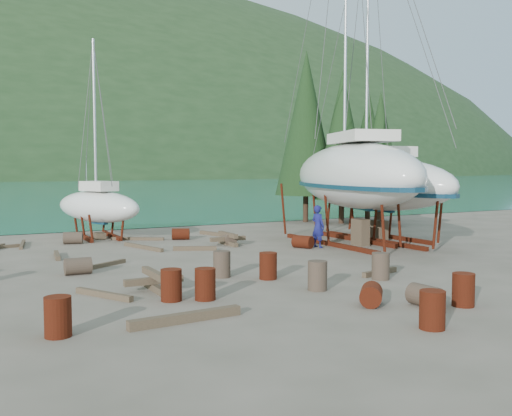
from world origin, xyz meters
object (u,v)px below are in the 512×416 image
large_sailboat_near (353,175)px  small_sailboat_shore (98,206)px  worker (318,226)px  large_sailboat_far (373,183)px

large_sailboat_near → small_sailboat_shore: size_ratio=2.02×
small_sailboat_shore → worker: size_ratio=5.27×
large_sailboat_near → small_sailboat_shore: bearing=159.7°
large_sailboat_near → large_sailboat_far: size_ratio=1.17×
large_sailboat_far → worker: (-4.07, -1.08, -1.92)m
large_sailboat_far → small_sailboat_shore: 14.20m
worker → large_sailboat_near: bearing=-94.2°
large_sailboat_far → small_sailboat_shore: size_ratio=1.73×
large_sailboat_near → worker: (-2.16, -0.28, -2.36)m
large_sailboat_far → large_sailboat_near: bearing=-155.2°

